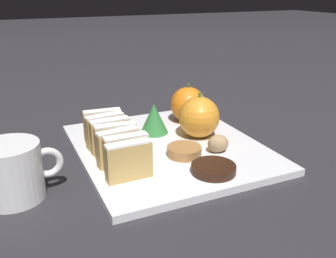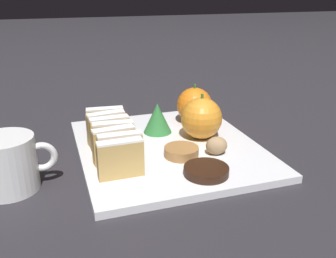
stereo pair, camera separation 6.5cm
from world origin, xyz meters
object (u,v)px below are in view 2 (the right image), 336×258
orange_near (194,105)px  chocolate_cookie (206,171)px  walnut (217,146)px  coffee_mug (8,164)px  orange_far (201,118)px

orange_near → chocolate_cookie: bearing=-107.5°
walnut → coffee_mug: bearing=178.8°
orange_far → walnut: size_ratio=2.29×
orange_near → coffee_mug: bearing=-156.5°
chocolate_cookie → coffee_mug: coffee_mug is taller
orange_near → coffee_mug: orange_near is taller
orange_near → orange_far: bearing=-103.4°
walnut → chocolate_cookie: size_ratio=0.54×
chocolate_cookie → orange_far: bearing=70.1°
orange_far → coffee_mug: orange_far is taller
walnut → coffee_mug: (-0.32, 0.01, 0.01)m
orange_far → walnut: 0.08m
orange_near → chocolate_cookie: 0.23m
orange_near → orange_far: size_ratio=0.96×
orange_near → chocolate_cookie: orange_near is taller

